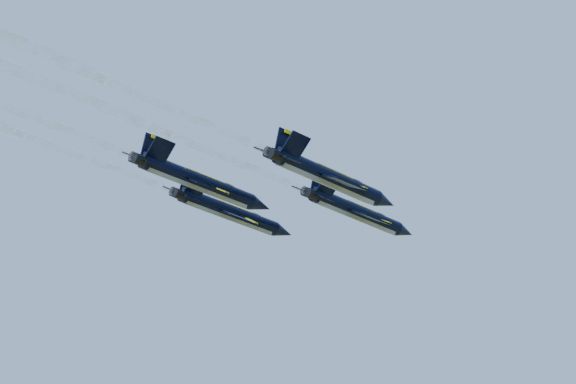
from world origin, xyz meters
The scene contains 4 objects.
jet_lead centered at (3.45, 9.65, 105.59)m, with size 11.96×17.64×6.01m.
jet_left centered at (-9.25, 1.74, 105.59)m, with size 11.96×17.64×6.01m.
jet_right centered at (7.68, -4.24, 105.59)m, with size 11.96×17.64×6.01m.
jet_slot centered at (-4.56, -10.18, 105.59)m, with size 11.96×17.64×6.01m.
Camera 1 is at (50.46, -79.74, 79.43)m, focal length 55.00 mm.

